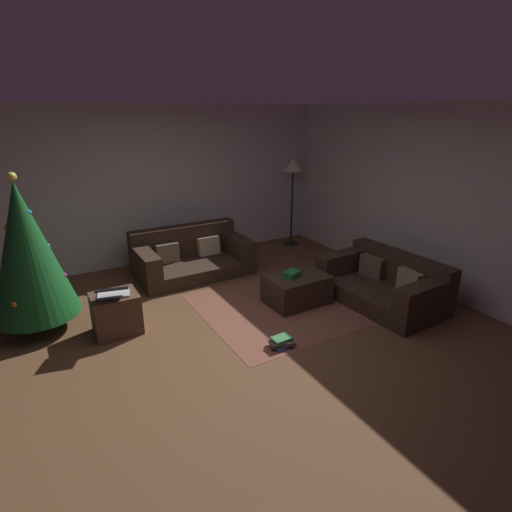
% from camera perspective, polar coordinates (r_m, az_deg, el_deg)
% --- Properties ---
extents(ground_plane, '(6.40, 6.40, 0.00)m').
position_cam_1_polar(ground_plane, '(4.73, -2.54, -11.98)').
color(ground_plane, brown).
extents(rear_partition, '(6.40, 0.12, 2.60)m').
position_cam_1_polar(rear_partition, '(7.06, -14.81, 9.49)').
color(rear_partition, '#BCB7B2').
rests_on(rear_partition, ground_plane).
extents(corner_partition, '(0.12, 6.40, 2.60)m').
position_cam_1_polar(corner_partition, '(6.24, 23.93, 7.15)').
color(corner_partition, '#B5B0AB').
rests_on(corner_partition, ground_plane).
extents(couch_left, '(1.77, 1.01, 0.72)m').
position_cam_1_polar(couch_left, '(6.60, -9.22, -0.07)').
color(couch_left, '#332319').
rests_on(couch_left, ground_plane).
extents(couch_right, '(1.02, 1.65, 0.65)m').
position_cam_1_polar(couch_right, '(5.82, 17.74, -3.74)').
color(couch_right, '#332319').
rests_on(couch_right, ground_plane).
extents(ottoman, '(0.81, 0.59, 0.40)m').
position_cam_1_polar(ottoman, '(5.55, 5.76, -4.64)').
color(ottoman, '#332319').
rests_on(ottoman, ground_plane).
extents(gift_box, '(0.25, 0.22, 0.08)m').
position_cam_1_polar(gift_box, '(5.40, 5.08, -2.57)').
color(gift_box, '#19662D').
rests_on(gift_box, ottoman).
extents(tv_remote, '(0.13, 0.16, 0.02)m').
position_cam_1_polar(tv_remote, '(5.53, 5.47, -2.36)').
color(tv_remote, black).
rests_on(tv_remote, ottoman).
extents(christmas_tree, '(0.96, 0.96, 1.87)m').
position_cam_1_polar(christmas_tree, '(5.27, -29.55, 0.62)').
color(christmas_tree, brown).
rests_on(christmas_tree, ground_plane).
extents(side_table, '(0.52, 0.44, 0.48)m').
position_cam_1_polar(side_table, '(5.08, -19.08, -7.63)').
color(side_table, '#4C3323').
rests_on(side_table, ground_plane).
extents(laptop, '(0.43, 0.46, 0.18)m').
position_cam_1_polar(laptop, '(4.90, -19.48, -4.84)').
color(laptop, silver).
rests_on(laptop, side_table).
extents(book_stack, '(0.31, 0.22, 0.12)m').
position_cam_1_polar(book_stack, '(4.62, 3.69, -12.00)').
color(book_stack, '#2D5193').
rests_on(book_stack, ground_plane).
extents(corner_lamp, '(0.36, 0.36, 1.66)m').
position_cam_1_polar(corner_lamp, '(7.74, 5.21, 11.77)').
color(corner_lamp, black).
rests_on(corner_lamp, ground_plane).
extents(area_rug, '(2.60, 2.00, 0.01)m').
position_cam_1_polar(area_rug, '(5.64, 5.70, -6.45)').
color(area_rug, brown).
rests_on(area_rug, ground_plane).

